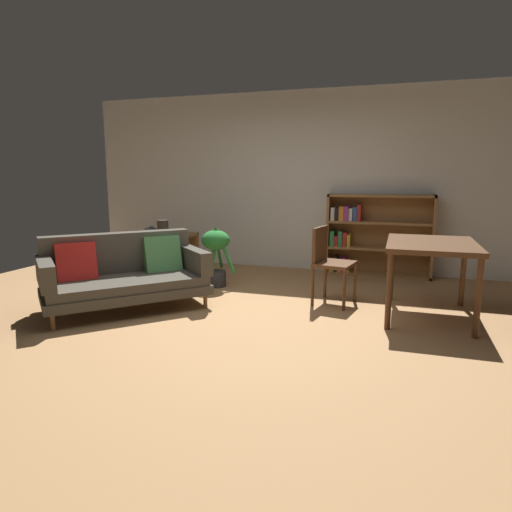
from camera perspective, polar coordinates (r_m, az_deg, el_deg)
name	(u,v)px	position (r m, az deg, el deg)	size (l,w,h in m)	color
ground_plane	(236,317)	(4.68, -2.51, -7.75)	(8.16, 8.16, 0.00)	#A87A4C
back_wall_panel	(297,182)	(7.05, 5.16, 9.37)	(6.80, 0.10, 2.70)	silver
fabric_couch	(124,273)	(5.15, -16.44, -2.07)	(1.79, 1.82, 0.80)	brown
media_console	(171,257)	(6.50, -10.78, -0.12)	(0.38, 1.09, 0.60)	brown
open_laptop	(165,234)	(6.54, -11.50, 2.79)	(0.49, 0.38, 0.12)	#333338
desk_speaker	(163,229)	(6.29, -11.72, 3.37)	(0.15, 0.15, 0.25)	#2D2823
potted_floor_plant	(216,251)	(5.89, -5.10, 0.62)	(0.48, 0.43, 0.79)	#333338
dining_table	(431,250)	(4.88, 21.34, 0.67)	(0.86, 1.17, 0.78)	#56351E
dining_chair_near	(329,260)	(5.14, 9.26, -0.45)	(0.47, 0.51, 0.87)	#56351E
bookshelf	(371,235)	(6.77, 14.40, 2.57)	(1.49, 0.30, 1.18)	olive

